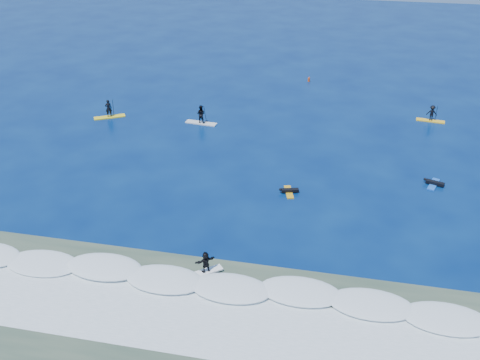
% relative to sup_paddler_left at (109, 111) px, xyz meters
% --- Properties ---
extents(ground, '(160.00, 160.00, 0.00)m').
position_rel_sup_paddler_left_xyz_m(ground, '(16.66, -12.79, -0.68)').
color(ground, '#041A4E').
rests_on(ground, ground).
extents(shallow_water, '(90.00, 13.00, 0.01)m').
position_rel_sup_paddler_left_xyz_m(shallow_water, '(16.66, -26.79, -0.67)').
color(shallow_water, '#324536').
rests_on(shallow_water, ground).
extents(breaking_wave, '(40.00, 6.00, 0.30)m').
position_rel_sup_paddler_left_xyz_m(breaking_wave, '(16.66, -22.79, -0.68)').
color(breaking_wave, white).
rests_on(breaking_wave, ground).
extents(whitewater, '(34.00, 5.00, 0.02)m').
position_rel_sup_paddler_left_xyz_m(whitewater, '(16.66, -25.79, -0.68)').
color(whitewater, silver).
rests_on(whitewater, ground).
extents(sup_paddler_left, '(3.06, 2.20, 2.16)m').
position_rel_sup_paddler_left_xyz_m(sup_paddler_left, '(0.00, 0.00, 0.00)').
color(sup_paddler_left, yellow).
rests_on(sup_paddler_left, ground).
extents(sup_paddler_center, '(3.19, 1.12, 2.19)m').
position_rel_sup_paddler_left_xyz_m(sup_paddler_center, '(9.47, 0.38, 0.14)').
color(sup_paddler_center, silver).
rests_on(sup_paddler_center, ground).
extents(sup_paddler_right, '(2.78, 1.01, 1.91)m').
position_rel_sup_paddler_left_xyz_m(sup_paddler_right, '(31.65, 5.56, 0.07)').
color(sup_paddler_right, yellow).
rests_on(sup_paddler_right, ground).
extents(prone_paddler_near, '(1.52, 1.98, 0.40)m').
position_rel_sup_paddler_left_xyz_m(prone_paddler_near, '(19.60, -11.16, -0.54)').
color(prone_paddler_near, gold).
rests_on(prone_paddler_near, ground).
extents(prone_paddler_far, '(1.60, 2.11, 0.43)m').
position_rel_sup_paddler_left_xyz_m(prone_paddler_far, '(30.60, -7.68, -0.53)').
color(prone_paddler_far, blue).
rests_on(prone_paddler_far, ground).
extents(wave_surfer, '(1.96, 1.74, 1.50)m').
position_rel_sup_paddler_left_xyz_m(wave_surfer, '(15.88, -21.88, 0.17)').
color(wave_surfer, white).
rests_on(wave_surfer, breaking_wave).
extents(marker_buoy, '(0.27, 0.27, 0.65)m').
position_rel_sup_paddler_left_xyz_m(marker_buoy, '(18.69, 15.10, -0.40)').
color(marker_buoy, '#CE4312').
rests_on(marker_buoy, ground).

